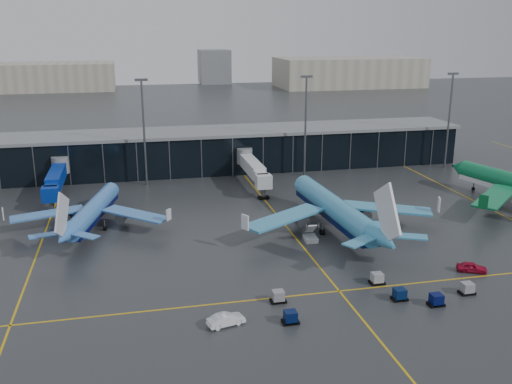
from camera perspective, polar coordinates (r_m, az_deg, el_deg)
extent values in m
plane|color=#282B2D|center=(95.58, -0.55, -6.60)|extent=(600.00, 600.00, 0.00)
cube|color=black|center=(152.67, -5.49, 4.04)|extent=(140.00, 16.00, 10.00)
cube|color=slate|center=(151.65, -5.54, 5.99)|extent=(142.00, 17.00, 0.80)
cylinder|color=#595B60|center=(144.16, -18.98, 2.57)|extent=(4.00, 4.00, 4.00)
cube|color=navy|center=(131.32, -19.51, 0.88)|extent=(3.00, 24.00, 3.00)
cylinder|color=#595B60|center=(124.99, -19.74, -1.38)|extent=(1.00, 1.00, 2.60)
cylinder|color=#595B60|center=(146.02, -1.16, 3.63)|extent=(4.00, 4.00, 4.00)
cube|color=silver|center=(133.36, 0.01, 2.05)|extent=(3.00, 24.00, 3.00)
cylinder|color=#595B60|center=(127.13, 0.76, -0.11)|extent=(1.00, 1.00, 2.60)
cylinder|color=#595B60|center=(138.36, -11.12, 5.70)|extent=(0.50, 0.50, 25.00)
cube|color=#595B60|center=(136.67, -11.41, 10.94)|extent=(3.00, 0.40, 0.60)
cylinder|color=#595B60|center=(144.99, 4.96, 6.42)|extent=(0.50, 0.50, 25.00)
cube|color=#595B60|center=(143.38, 5.09, 11.43)|extent=(3.00, 0.40, 0.60)
cylinder|color=#595B60|center=(161.57, 18.71, 6.64)|extent=(0.50, 0.50, 25.00)
cube|color=#595B60|center=(160.12, 19.13, 11.12)|extent=(3.00, 0.40, 0.60)
cube|color=#B2AD99|center=(373.85, 9.26, 11.74)|extent=(90.00, 42.00, 18.00)
cube|color=#B2AD99|center=(369.60, -19.49, 10.83)|extent=(70.00, 38.00, 16.00)
cube|color=#B2AD99|center=(391.38, -4.19, 12.39)|extent=(20.00, 20.00, 22.00)
cube|color=gold|center=(113.61, -20.37, -3.87)|extent=(0.30, 120.00, 0.02)
cube|color=gold|center=(115.97, 2.19, -2.42)|extent=(0.30, 120.00, 0.02)
cube|color=gold|center=(134.31, 21.09, -0.90)|extent=(0.30, 120.00, 0.02)
cube|color=gold|center=(85.12, 8.32, -9.78)|extent=(220.00, 0.30, 0.02)
cube|color=black|center=(88.33, 11.99, -8.85)|extent=(2.20, 1.50, 0.36)
cube|color=#92949A|center=(88.01, 12.02, -8.39)|extent=(1.60, 1.50, 1.50)
cube|color=black|center=(84.01, 17.54, -10.65)|extent=(2.20, 1.50, 0.36)
cube|color=#050B3F|center=(83.68, 17.59, -10.18)|extent=(1.60, 1.50, 1.50)
cube|color=black|center=(88.80, 20.32, -9.42)|extent=(2.20, 1.50, 0.36)
cube|color=gray|center=(88.48, 20.37, -8.96)|extent=(1.60, 1.50, 1.50)
cube|color=black|center=(76.08, 3.46, -12.83)|extent=(2.20, 1.50, 0.36)
cube|color=#04113B|center=(75.71, 3.47, -12.32)|extent=(1.60, 1.50, 1.50)
cube|color=black|center=(81.19, 2.23, -10.82)|extent=(2.20, 1.50, 0.36)
cube|color=gray|center=(80.84, 2.24, -10.34)|extent=(1.60, 1.50, 1.50)
cube|color=black|center=(84.18, 14.14, -10.31)|extent=(2.20, 1.50, 0.36)
cube|color=#04163D|center=(83.85, 14.17, -9.84)|extent=(1.60, 1.50, 1.50)
cube|color=silver|center=(103.23, 5.46, -4.66)|extent=(2.40, 3.33, 0.80)
cube|color=silver|center=(102.57, 5.49, -3.67)|extent=(1.78, 2.93, 2.29)
imported|color=#A90D2D|center=(96.28, 20.78, -7.04)|extent=(4.93, 3.72, 1.57)
imported|color=silver|center=(75.24, -3.02, -12.62)|extent=(5.21, 2.89, 1.63)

